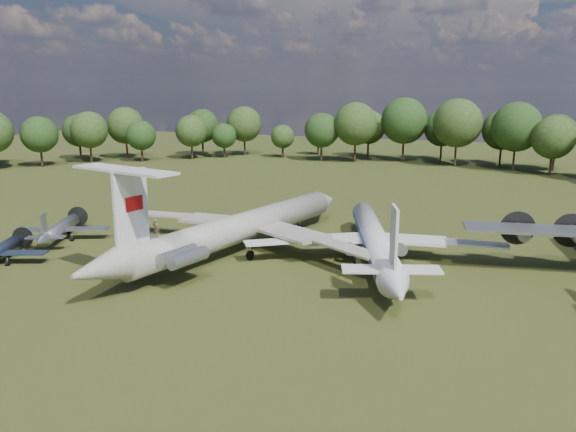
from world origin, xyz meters
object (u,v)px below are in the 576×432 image
at_px(tu104_jet, 375,245).
at_px(person_on_il62, 156,228).
at_px(small_prop_northwest, 60,232).
at_px(il62_airliner, 241,233).

xyz_separation_m(tu104_jet, person_on_il62, (-17.98, -14.25, 3.56)).
bearing_deg(small_prop_northwest, tu104_jet, -15.40).
relative_size(il62_airliner, tu104_jet, 1.22).
bearing_deg(il62_airliner, person_on_il62, -90.00).
height_order(tu104_jet, small_prop_northwest, tu104_jet).
height_order(il62_airliner, small_prop_northwest, il62_airliner).
distance_m(tu104_jet, person_on_il62, 23.22).
xyz_separation_m(small_prop_northwest, person_on_il62, (20.04, -8.66, 4.31)).
relative_size(tu104_jet, small_prop_northwest, 2.43).
height_order(il62_airliner, person_on_il62, person_on_il62).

